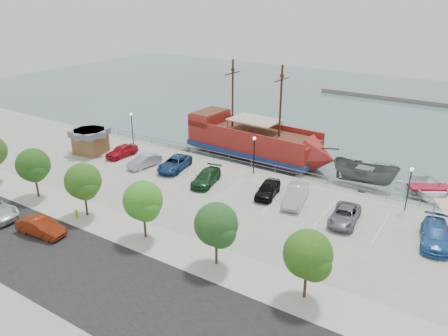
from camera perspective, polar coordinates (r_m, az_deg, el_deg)
The scene contains 31 objects.
ground at distance 43.81m, azimuth -0.31°, elevation -4.74°, with size 160.00×160.00×0.00m, color #4E6265.
land_slab at distance 31.17m, azimuth -23.03°, elevation -18.77°, with size 100.00×58.00×1.20m, color gray.
street at distance 33.02m, azimuth -16.02°, elevation -13.76°, with size 100.00×8.00×0.04m, color black.
sidewalk at distance 36.42m, azimuth -9.00°, elevation -9.35°, with size 100.00×4.00×0.05m, color beige.
seawall_railing at distance 49.31m, azimuth 4.61°, elevation 0.35°, with size 50.00×0.06×1.00m.
far_shore at distance 90.56m, azimuth 24.93°, elevation 7.89°, with size 40.00×3.00×0.80m, color gray.
pirate_ship at distance 54.53m, azimuth 5.05°, elevation 3.19°, with size 20.04×6.61×12.53m.
patrol_boat at distance 49.30m, azimuth 17.87°, elevation -0.93°, with size 2.65×7.06×2.73m, color slate.
speedboat at distance 49.65m, azimuth 25.16°, elevation -2.67°, with size 5.11×7.15×1.48m, color white.
dock_west at distance 58.70m, azimuth -7.61°, elevation 2.51°, with size 6.16×1.76×0.35m, color #66635D.
dock_mid at distance 48.41m, azimuth 12.91°, elevation -2.31°, with size 7.13×2.04×0.41m, color gray.
dock_east at distance 46.72m, azimuth 22.30°, elevation -4.45°, with size 7.58×2.17×0.43m, color gray.
shed at distance 56.41m, azimuth -17.06°, elevation 3.46°, with size 4.04×4.04×3.00m.
street_sedan at distance 39.53m, azimuth -22.84°, elevation -7.07°, with size 1.54×4.41×1.45m, color maroon.
fire_hydrant at distance 41.27m, azimuth -18.69°, elevation -5.62°, with size 0.28×0.28×0.80m.
lamp_post_left at distance 57.71m, azimuth -11.96°, elevation 5.80°, with size 0.36×0.36×4.28m.
lamp_post_mid at distance 47.37m, azimuth 3.96°, elevation 2.56°, with size 0.36×0.36×4.28m.
lamp_post_right at distance 42.69m, azimuth 23.11°, elevation -1.59°, with size 0.36×0.36×4.28m.
tree_b at distance 45.36m, azimuth -23.62°, elevation 0.20°, with size 3.30×3.20×5.00m.
tree_c at distance 40.03m, azimuth -17.87°, elevation -1.84°, with size 3.30×3.20×5.00m.
tree_d at distance 35.29m, azimuth -10.45°, elevation -4.43°, with size 3.30×3.20×5.00m.
tree_e at distance 31.40m, azimuth -0.89°, elevation -7.64°, with size 3.30×3.20×5.00m.
tree_f at distance 28.72m, azimuth 11.09°, elevation -11.28°, with size 3.30×3.20×5.00m.
parked_car_a at distance 54.41m, azimuth -13.21°, elevation 2.20°, with size 1.71×4.25×1.45m, color red.
parked_car_b at distance 50.74m, azimuth -10.36°, elevation 0.90°, with size 1.46×4.18×1.38m, color #AAADBA.
parked_car_c at distance 49.49m, azimuth -6.47°, elevation 0.59°, with size 2.35×5.10×1.42m, color navy.
parked_car_d at distance 45.64m, azimuth -2.34°, elevation -1.23°, with size 1.96×4.82×1.40m, color #18411E.
parked_car_e at distance 43.15m, azimuth 5.74°, elevation -2.74°, with size 1.74×4.33×1.48m, color black.
parked_car_f at distance 42.11m, azimuth 9.34°, elevation -3.48°, with size 1.74×4.99×1.65m, color beige.
parked_car_g at distance 39.71m, azimuth 15.46°, elevation -5.98°, with size 2.21×4.79×1.33m, color slate.
parked_car_h at distance 39.12m, azimuth 25.90°, elevation -7.87°, with size 2.16×5.30×1.54m, color #295FA4.
Camera 1 is at (21.17, -32.69, 19.07)m, focal length 35.00 mm.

